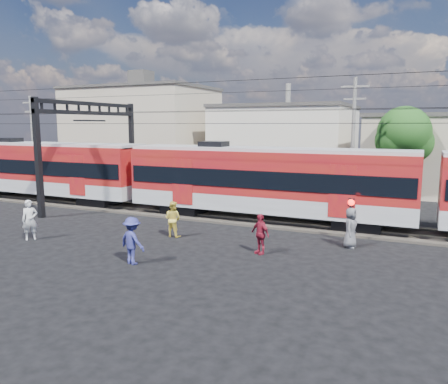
# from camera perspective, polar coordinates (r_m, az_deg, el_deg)

# --- Properties ---
(ground) EXTENTS (120.00, 120.00, 0.00)m
(ground) POSITION_cam_1_polar(r_m,az_deg,el_deg) (18.99, -9.56, -7.95)
(ground) COLOR black
(ground) RESTS_ON ground
(track_bed) EXTENTS (70.00, 3.40, 0.12)m
(track_bed) POSITION_cam_1_polar(r_m,az_deg,el_deg) (25.78, 0.42, -3.24)
(track_bed) COLOR #2D2823
(track_bed) RESTS_ON ground
(rail_near) EXTENTS (70.00, 0.12, 0.12)m
(rail_near) POSITION_cam_1_polar(r_m,az_deg,el_deg) (25.09, -0.28, -3.30)
(rail_near) COLOR #59544C
(rail_near) RESTS_ON track_bed
(rail_far) EXTENTS (70.00, 0.12, 0.12)m
(rail_far) POSITION_cam_1_polar(r_m,az_deg,el_deg) (26.43, 1.08, -2.68)
(rail_far) COLOR #59544C
(rail_far) RESTS_ON track_bed
(commuter_train) EXTENTS (50.30, 3.08, 4.17)m
(commuter_train) POSITION_cam_1_polar(r_m,az_deg,el_deg) (24.48, 5.88, 1.63)
(commuter_train) COLOR black
(commuter_train) RESTS_ON ground
(catenary) EXTENTS (70.00, 9.30, 7.52)m
(catenary) POSITION_cam_1_polar(r_m,az_deg,el_deg) (29.81, -15.09, 7.92)
(catenary) COLOR black
(catenary) RESTS_ON ground
(building_west) EXTENTS (14.28, 10.20, 9.30)m
(building_west) POSITION_cam_1_polar(r_m,az_deg,el_deg) (47.62, -10.57, 7.70)
(building_west) COLOR tan
(building_west) RESTS_ON ground
(building_midwest) EXTENTS (12.24, 12.24, 7.30)m
(building_midwest) POSITION_cam_1_polar(r_m,az_deg,el_deg) (43.82, 8.23, 6.37)
(building_midwest) COLOR beige
(building_midwest) RESTS_ON ground
(utility_pole_mid) EXTENTS (1.80, 0.24, 8.50)m
(utility_pole_mid) POSITION_cam_1_polar(r_m,az_deg,el_deg) (30.34, 16.48, 6.73)
(utility_pole_mid) COLOR slate
(utility_pole_mid) RESTS_ON ground
(utility_pole_west) EXTENTS (1.80, 0.24, 8.00)m
(utility_pole_west) POSITION_cam_1_polar(r_m,az_deg,el_deg) (43.42, -23.72, 6.52)
(utility_pole_west) COLOR slate
(utility_pole_west) RESTS_ON ground
(tree_near) EXTENTS (3.82, 3.64, 6.72)m
(tree_near) POSITION_cam_1_polar(r_m,az_deg,el_deg) (33.15, 22.75, 6.77)
(tree_near) COLOR #382619
(tree_near) RESTS_ON ground
(pedestrian_a) EXTENTS (0.79, 0.83, 1.92)m
(pedestrian_a) POSITION_cam_1_polar(r_m,az_deg,el_deg) (22.71, -24.03, -3.34)
(pedestrian_a) COLOR silver
(pedestrian_a) RESTS_ON ground
(pedestrian_b) EXTENTS (0.87, 0.69, 1.76)m
(pedestrian_b) POSITION_cam_1_polar(r_m,az_deg,el_deg) (21.46, -6.71, -3.51)
(pedestrian_b) COLOR #E2C746
(pedestrian_b) RESTS_ON ground
(pedestrian_c) EXTENTS (1.34, 0.96, 1.88)m
(pedestrian_c) POSITION_cam_1_polar(r_m,az_deg,el_deg) (17.54, -11.89, -6.24)
(pedestrian_c) COLOR navy
(pedestrian_c) RESTS_ON ground
(pedestrian_d) EXTENTS (1.09, 0.84, 1.73)m
(pedestrian_d) POSITION_cam_1_polar(r_m,az_deg,el_deg) (18.58, 4.74, -5.47)
(pedestrian_d) COLOR maroon
(pedestrian_d) RESTS_ON ground
(pedestrian_e) EXTENTS (0.66, 0.94, 1.81)m
(pedestrian_e) POSITION_cam_1_polar(r_m,az_deg,el_deg) (20.21, 16.20, -4.51)
(pedestrian_e) COLOR #55545A
(pedestrian_e) RESTS_ON ground
(crossing_signal) EXTENTS (0.30, 0.30, 2.09)m
(crossing_signal) POSITION_cam_1_polar(r_m,az_deg,el_deg) (20.93, 16.23, -2.53)
(crossing_signal) COLOR black
(crossing_signal) RESTS_ON ground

